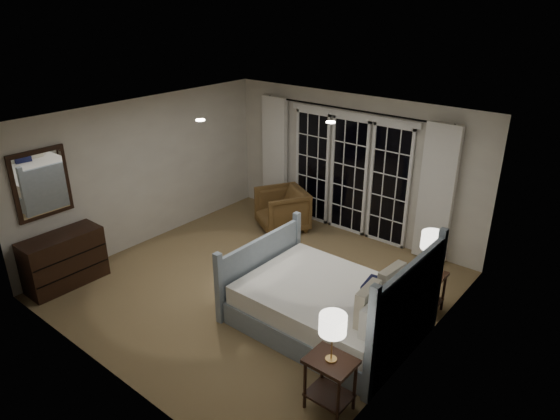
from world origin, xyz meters
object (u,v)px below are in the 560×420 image
Objects in this scene: nightstand_left at (330,377)px; nightstand_right at (427,285)px; lamp_right at (433,241)px; armchair at (282,210)px; lamp_left at (333,325)px; dresser at (64,260)px; bed at (329,305)px.

nightstand_right is at bearing 89.92° from nightstand_left.
armchair is at bearing 166.40° from lamp_right.
lamp_left is at bearing -14.87° from armchair.
nightstand_right is 3.25m from armchair.
dresser is at bearing -147.99° from lamp_right.
dresser is (-3.64, -1.62, 0.07)m from bed.
bed is at bearing -9.67° from armchair.
nightstand_left is 0.64m from lamp_left.
nightstand_right is 0.52× the size of dresser.
bed is at bearing 124.35° from nightstand_left.
lamp_left is at bearing -55.65° from bed.
lamp_left is (0.00, 0.00, 0.64)m from nightstand_left.
nightstand_left is 1.07× the size of lamp_right.
bed is 3.87× the size of nightstand_right.
nightstand_right is 1.10× the size of lamp_left.
lamp_right reaches higher than dresser.
lamp_right is 0.52× the size of dresser.
bed reaches higher than lamp_right.
nightstand_right is at bearing 89.92° from lamp_left.
nightstand_right is 0.70× the size of armchair.
nightstand_left is 4.47m from dresser.
dresser is at bearing -156.05° from bed.
lamp_left is 0.91× the size of lamp_right.
armchair reaches higher than nightstand_right.
armchair is 3.77m from dresser.
nightstand_left is 1.07× the size of nightstand_right.
nightstand_left is 0.75× the size of armchair.
nightstand_left is 0.55× the size of dresser.
bed is 1.42m from nightstand_left.
bed is 2.00× the size of dresser.
lamp_left is 0.64× the size of armchair.
nightstand_right is (0.00, 2.33, -0.03)m from nightstand_left.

